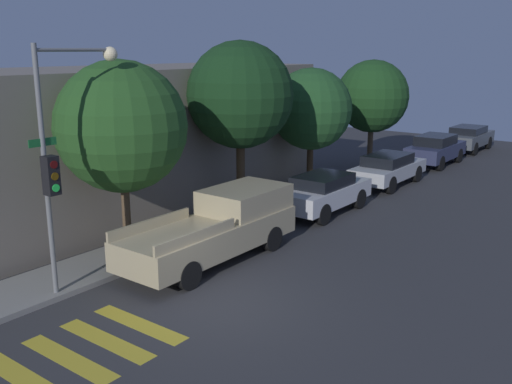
% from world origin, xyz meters
% --- Properties ---
extents(ground_plane, '(60.00, 60.00, 0.00)m').
position_xyz_m(ground_plane, '(0.00, 0.00, 0.00)').
color(ground_plane, '#333335').
extents(sidewalk, '(26.00, 1.98, 0.14)m').
position_xyz_m(sidewalk, '(0.00, 4.19, 0.07)').
color(sidewalk, gray).
rests_on(sidewalk, ground).
extents(building_row, '(26.00, 6.00, 5.19)m').
position_xyz_m(building_row, '(0.00, 8.58, 2.60)').
color(building_row, slate).
rests_on(building_row, ground).
extents(crosswalk, '(3.16, 2.60, 0.00)m').
position_xyz_m(crosswalk, '(-3.08, 0.80, 0.00)').
color(crosswalk, gold).
rests_on(crosswalk, ground).
extents(traffic_light_pole, '(2.58, 0.56, 5.97)m').
position_xyz_m(traffic_light_pole, '(-1.52, 3.37, 3.74)').
color(traffic_light_pole, slate).
rests_on(traffic_light_pole, ground).
extents(pickup_truck, '(5.74, 1.95, 1.85)m').
position_xyz_m(pickup_truck, '(2.46, 2.10, 0.94)').
color(pickup_truck, tan).
rests_on(pickup_truck, ground).
extents(sedan_near_corner, '(4.26, 1.74, 1.44)m').
position_xyz_m(sedan_near_corner, '(8.26, 2.10, 0.79)').
color(sedan_near_corner, silver).
rests_on(sedan_near_corner, ground).
extents(sedan_middle, '(4.48, 1.75, 1.40)m').
position_xyz_m(sedan_middle, '(13.77, 2.10, 0.76)').
color(sedan_middle, '#B7BABF').
rests_on(sedan_middle, ground).
extents(sedan_far_end, '(4.39, 1.76, 1.56)m').
position_xyz_m(sedan_far_end, '(19.52, 2.10, 0.84)').
color(sedan_far_end, '#2D3351').
rests_on(sedan_far_end, ground).
extents(sedan_tail_of_row, '(4.41, 1.80, 1.45)m').
position_xyz_m(sedan_tail_of_row, '(24.89, 2.10, 0.80)').
color(sedan_tail_of_row, '#4C5156').
rests_on(sedan_tail_of_row, ground).
extents(tree_near_corner, '(3.65, 3.65, 5.59)m').
position_xyz_m(tree_near_corner, '(0.96, 4.29, 3.76)').
color(tree_near_corner, brown).
rests_on(tree_near_corner, ground).
extents(tree_midblock, '(3.69, 3.69, 6.15)m').
position_xyz_m(tree_midblock, '(6.18, 4.29, 4.29)').
color(tree_midblock, '#4C3823').
rests_on(tree_midblock, ground).
extents(tree_far_end, '(3.35, 3.35, 5.13)m').
position_xyz_m(tree_far_end, '(10.81, 4.29, 3.45)').
color(tree_far_end, '#42301E').
rests_on(tree_far_end, ground).
extents(tree_behind_truck, '(3.50, 3.50, 5.37)m').
position_xyz_m(tree_behind_truck, '(16.41, 4.29, 3.61)').
color(tree_behind_truck, brown).
rests_on(tree_behind_truck, ground).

